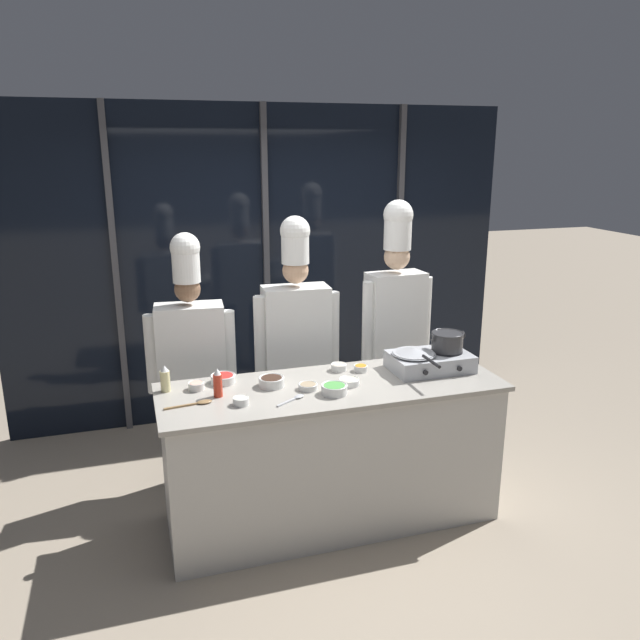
# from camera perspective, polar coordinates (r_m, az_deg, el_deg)

# --- Properties ---
(ground_plane) EXTENTS (24.00, 24.00, 0.00)m
(ground_plane) POSITION_cam_1_polar(r_m,az_deg,el_deg) (4.30, 1.04, -17.57)
(ground_plane) COLOR gray
(window_wall_back) EXTENTS (4.39, 0.09, 2.70)m
(window_wall_back) POSITION_cam_1_polar(r_m,az_deg,el_deg) (5.48, -5.01, 5.02)
(window_wall_back) COLOR black
(window_wall_back) RESTS_ON ground_plane
(demo_counter) EXTENTS (2.13, 0.73, 0.93)m
(demo_counter) POSITION_cam_1_polar(r_m,az_deg,el_deg) (4.07, 1.07, -12.06)
(demo_counter) COLOR beige
(demo_counter) RESTS_ON ground_plane
(portable_stove) EXTENTS (0.52, 0.35, 0.12)m
(portable_stove) POSITION_cam_1_polar(r_m,az_deg,el_deg) (4.17, 10.02, -3.73)
(portable_stove) COLOR #B2B5BA
(portable_stove) RESTS_ON demo_counter
(frying_pan) EXTENTS (0.29, 0.49, 0.04)m
(frying_pan) POSITION_cam_1_polar(r_m,az_deg,el_deg) (4.08, 8.61, -2.83)
(frying_pan) COLOR #ADAFB5
(frying_pan) RESTS_ON portable_stove
(stock_pot) EXTENTS (0.24, 0.21, 0.12)m
(stock_pot) POSITION_cam_1_polar(r_m,az_deg,el_deg) (4.18, 11.56, -1.89)
(stock_pot) COLOR #333335
(stock_pot) RESTS_ON portable_stove
(squeeze_bottle_oil) EXTENTS (0.06, 0.06, 0.16)m
(squeeze_bottle_oil) POSITION_cam_1_polar(r_m,az_deg,el_deg) (3.86, -13.98, -5.26)
(squeeze_bottle_oil) COLOR beige
(squeeze_bottle_oil) RESTS_ON demo_counter
(squeeze_bottle_chili) EXTENTS (0.05, 0.05, 0.18)m
(squeeze_bottle_chili) POSITION_cam_1_polar(r_m,az_deg,el_deg) (3.72, -9.33, -5.72)
(squeeze_bottle_chili) COLOR red
(squeeze_bottle_chili) RESTS_ON demo_counter
(prep_bowl_mushrooms) EXTENTS (0.12, 0.12, 0.04)m
(prep_bowl_mushrooms) POSITION_cam_1_polar(r_m,az_deg,el_deg) (3.80, -1.11, -6.06)
(prep_bowl_mushrooms) COLOR white
(prep_bowl_mushrooms) RESTS_ON demo_counter
(prep_bowl_bell_pepper) EXTENTS (0.16, 0.16, 0.05)m
(prep_bowl_bell_pepper) POSITION_cam_1_polar(r_m,az_deg,el_deg) (3.94, -8.85, -5.28)
(prep_bowl_bell_pepper) COLOR white
(prep_bowl_bell_pepper) RESTS_ON demo_counter
(prep_bowl_shrimp) EXTENTS (0.10, 0.10, 0.05)m
(prep_bowl_shrimp) POSITION_cam_1_polar(r_m,az_deg,el_deg) (3.86, -11.25, -5.89)
(prep_bowl_shrimp) COLOR white
(prep_bowl_shrimp) RESTS_ON demo_counter
(prep_bowl_carrots) EXTENTS (0.09, 0.09, 0.04)m
(prep_bowl_carrots) POSITION_cam_1_polar(r_m,az_deg,el_deg) (4.10, 3.74, -4.38)
(prep_bowl_carrots) COLOR white
(prep_bowl_carrots) RESTS_ON demo_counter
(prep_bowl_soy_glaze) EXTENTS (0.16, 0.16, 0.06)m
(prep_bowl_soy_glaze) POSITION_cam_1_polar(r_m,az_deg,el_deg) (3.85, -4.46, -5.58)
(prep_bowl_soy_glaze) COLOR white
(prep_bowl_soy_glaze) RESTS_ON demo_counter
(prep_bowl_noodles) EXTENTS (0.13, 0.13, 0.04)m
(prep_bowl_noodles) POSITION_cam_1_polar(r_m,az_deg,el_deg) (3.87, 2.68, -5.62)
(prep_bowl_noodles) COLOR white
(prep_bowl_noodles) RESTS_ON demo_counter
(prep_bowl_chicken) EXTENTS (0.11, 0.11, 0.05)m
(prep_bowl_chicken) POSITION_cam_1_polar(r_m,az_deg,el_deg) (4.10, 1.73, -4.29)
(prep_bowl_chicken) COLOR white
(prep_bowl_chicken) RESTS_ON demo_counter
(prep_bowl_garlic) EXTENTS (0.09, 0.09, 0.05)m
(prep_bowl_garlic) POSITION_cam_1_polar(r_m,az_deg,el_deg) (3.61, -7.25, -7.32)
(prep_bowl_garlic) COLOR white
(prep_bowl_garlic) RESTS_ON demo_counter
(prep_bowl_scallions) EXTENTS (0.16, 0.16, 0.06)m
(prep_bowl_scallions) POSITION_cam_1_polar(r_m,az_deg,el_deg) (3.73, 1.31, -6.29)
(prep_bowl_scallions) COLOR white
(prep_bowl_scallions) RESTS_ON demo_counter
(serving_spoon_slotted) EXTENTS (0.28, 0.07, 0.02)m
(serving_spoon_slotted) POSITION_cam_1_polar(r_m,az_deg,el_deg) (3.66, -11.06, -7.45)
(serving_spoon_slotted) COLOR olive
(serving_spoon_slotted) RESTS_ON demo_counter
(serving_spoon_solid) EXTENTS (0.20, 0.14, 0.02)m
(serving_spoon_solid) POSITION_cam_1_polar(r_m,az_deg,el_deg) (3.66, -2.28, -7.15)
(serving_spoon_solid) COLOR #B2B5BA
(serving_spoon_solid) RESTS_ON demo_counter
(chef_head) EXTENTS (0.60, 0.28, 1.81)m
(chef_head) POSITION_cam_1_polar(r_m,az_deg,el_deg) (4.37, -11.71, -2.65)
(chef_head) COLOR #4C4C51
(chef_head) RESTS_ON ground_plane
(chef_sous) EXTENTS (0.62, 0.27, 1.90)m
(chef_sous) POSITION_cam_1_polar(r_m,az_deg,el_deg) (4.49, -2.19, -1.05)
(chef_sous) COLOR #2D3856
(chef_sous) RESTS_ON ground_plane
(chef_line) EXTENTS (0.56, 0.25, 1.99)m
(chef_line) POSITION_cam_1_polar(r_m,az_deg,el_deg) (4.71, 6.89, 0.70)
(chef_line) COLOR #2D3856
(chef_line) RESTS_ON ground_plane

